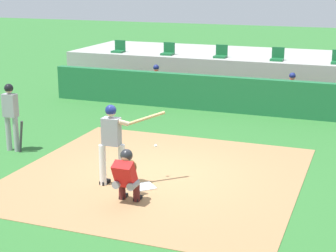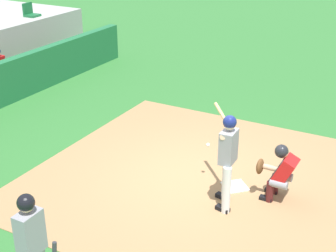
{
  "view_description": "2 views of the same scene",
  "coord_description": "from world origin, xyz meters",
  "px_view_note": "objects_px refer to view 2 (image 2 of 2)",
  "views": [
    {
      "loc": [
        4.36,
        -10.93,
        4.42
      ],
      "look_at": [
        0.0,
        0.7,
        1.0
      ],
      "focal_mm": 58.28,
      "sensor_mm": 36.0,
      "label": 1
    },
    {
      "loc": [
        -7.91,
        -3.64,
        5.02
      ],
      "look_at": [
        0.0,
        0.7,
        1.0
      ],
      "focal_mm": 52.52,
      "sensor_mm": 36.0,
      "label": 2
    }
  ],
  "objects_px": {
    "on_deck_batter": "(32,245)",
    "stadium_seat_5": "(30,13)",
    "batter_at_plate": "(228,155)",
    "dugout_player_1": "(2,69)",
    "catcher_crouched": "(279,170)",
    "home_plate": "(235,186)"
  },
  "relations": [
    {
      "from": "dugout_player_1",
      "to": "stadium_seat_5",
      "type": "bearing_deg",
      "value": 30.26
    },
    {
      "from": "home_plate",
      "to": "on_deck_batter",
      "type": "height_order",
      "value": "on_deck_batter"
    },
    {
      "from": "batter_at_plate",
      "to": "dugout_player_1",
      "type": "height_order",
      "value": "batter_at_plate"
    },
    {
      "from": "catcher_crouched",
      "to": "on_deck_batter",
      "type": "distance_m",
      "value": 4.69
    },
    {
      "from": "catcher_crouched",
      "to": "stadium_seat_5",
      "type": "bearing_deg",
      "value": 63.77
    },
    {
      "from": "home_plate",
      "to": "stadium_seat_5",
      "type": "bearing_deg",
      "value": 61.98
    },
    {
      "from": "on_deck_batter",
      "to": "dugout_player_1",
      "type": "height_order",
      "value": "on_deck_batter"
    },
    {
      "from": "batter_at_plate",
      "to": "catcher_crouched",
      "type": "height_order",
      "value": "batter_at_plate"
    },
    {
      "from": "batter_at_plate",
      "to": "catcher_crouched",
      "type": "xyz_separation_m",
      "value": [
        0.67,
        -0.76,
        -0.43
      ]
    },
    {
      "from": "catcher_crouched",
      "to": "stadium_seat_5",
      "type": "height_order",
      "value": "stadium_seat_5"
    },
    {
      "from": "home_plate",
      "to": "batter_at_plate",
      "type": "xyz_separation_m",
      "value": [
        -0.67,
        -0.07,
        1.01
      ]
    },
    {
      "from": "home_plate",
      "to": "dugout_player_1",
      "type": "bearing_deg",
      "value": 76.68
    },
    {
      "from": "batter_at_plate",
      "to": "on_deck_batter",
      "type": "distance_m",
      "value": 3.76
    },
    {
      "from": "stadium_seat_5",
      "to": "catcher_crouched",
      "type": "bearing_deg",
      "value": -116.23
    },
    {
      "from": "batter_at_plate",
      "to": "on_deck_batter",
      "type": "xyz_separation_m",
      "value": [
        -3.54,
        1.26,
        -0.02
      ]
    },
    {
      "from": "batter_at_plate",
      "to": "on_deck_batter",
      "type": "bearing_deg",
      "value": 160.36
    },
    {
      "from": "on_deck_batter",
      "to": "stadium_seat_5",
      "type": "height_order",
      "value": "stadium_seat_5"
    },
    {
      "from": "stadium_seat_5",
      "to": "batter_at_plate",
      "type": "bearing_deg",
      "value": -120.73
    },
    {
      "from": "stadium_seat_5",
      "to": "dugout_player_1",
      "type": "bearing_deg",
      "value": -149.74
    },
    {
      "from": "dugout_player_1",
      "to": "batter_at_plate",
      "type": "bearing_deg",
      "value": -107.59
    },
    {
      "from": "home_plate",
      "to": "stadium_seat_5",
      "type": "xyz_separation_m",
      "value": [
        5.42,
        10.18,
        1.51
      ]
    },
    {
      "from": "on_deck_batter",
      "to": "stadium_seat_5",
      "type": "bearing_deg",
      "value": 43.0
    }
  ]
}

